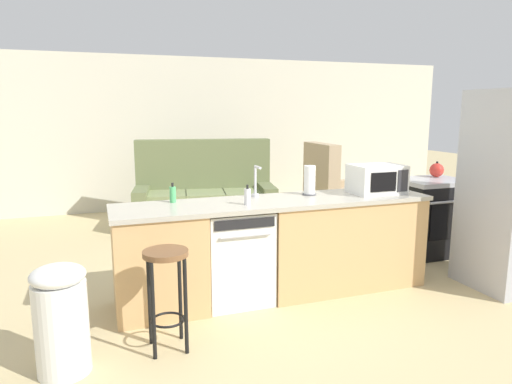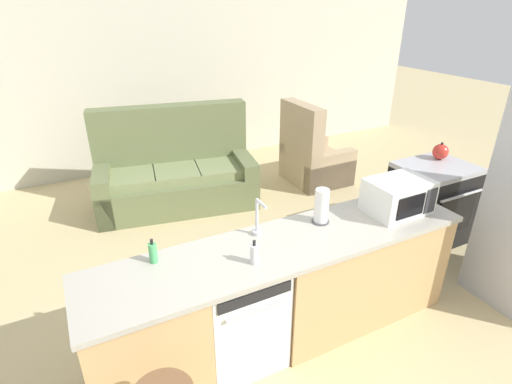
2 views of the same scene
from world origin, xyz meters
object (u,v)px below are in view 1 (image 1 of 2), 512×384
at_px(dish_soap_bottle, 173,194).
at_px(couch, 205,199).
at_px(kettle, 437,170).
at_px(refrigerator, 512,191).
at_px(microwave, 377,179).
at_px(stove_range, 430,216).
at_px(trash_bin, 61,318).
at_px(paper_towel_roll, 310,181).
at_px(armchair, 332,197).
at_px(soap_bottle, 247,196).
at_px(dishwasher, 235,255).
at_px(bar_stool, 166,278).

distance_m(dish_soap_bottle, couch, 2.74).
bearing_deg(kettle, refrigerator, -97.83).
xyz_separation_m(refrigerator, microwave, (-1.14, 0.55, 0.09)).
xyz_separation_m(stove_range, kettle, (0.17, 0.13, 0.53)).
bearing_deg(trash_bin, paper_towel_roll, 22.00).
bearing_deg(microwave, paper_towel_roll, 168.13).
relative_size(microwave, armchair, 0.42).
relative_size(soap_bottle, couch, 0.08).
bearing_deg(soap_bottle, trash_bin, -156.78).
bearing_deg(stove_range, paper_towel_roll, -167.18).
bearing_deg(kettle, soap_bottle, -163.58).
bearing_deg(microwave, trash_bin, -165.31).
relative_size(dishwasher, couch, 0.39).
height_order(dishwasher, microwave, microwave).
xyz_separation_m(dishwasher, armchair, (2.34, 2.48, -0.07)).
bearing_deg(stove_range, microwave, -154.35).
bearing_deg(trash_bin, bar_stool, 6.23).
height_order(microwave, kettle, microwave).
height_order(dishwasher, bar_stool, dishwasher).
bearing_deg(microwave, bar_stool, -162.71).
xyz_separation_m(bar_stool, trash_bin, (-0.70, -0.08, -0.16)).
bearing_deg(trash_bin, kettle, 18.91).
bearing_deg(paper_towel_roll, bar_stool, -151.63).
height_order(refrigerator, trash_bin, refrigerator).
height_order(kettle, couch, couch).
distance_m(dish_soap_bottle, armchair, 3.69).
bearing_deg(dish_soap_bottle, dishwasher, -22.02).
xyz_separation_m(bar_stool, couch, (1.07, 3.42, -0.14)).
xyz_separation_m(stove_range, microwave, (-1.14, -0.55, 0.59)).
bearing_deg(armchair, soap_bottle, -131.04).
distance_m(dish_soap_bottle, kettle, 3.31).
height_order(refrigerator, kettle, refrigerator).
height_order(bar_stool, couch, couch).
height_order(paper_towel_roll, armchair, armchair).
bearing_deg(couch, dishwasher, -97.41).
bearing_deg(dishwasher, microwave, -0.05).
bearing_deg(armchair, dishwasher, -133.33).
xyz_separation_m(stove_range, dish_soap_bottle, (-3.11, -0.34, 0.52)).
bearing_deg(dish_soap_bottle, couch, 71.14).
bearing_deg(trash_bin, dishwasher, 28.12).
height_order(stove_range, dish_soap_bottle, dish_soap_bottle).
relative_size(bar_stool, couch, 0.35).
height_order(dishwasher, trash_bin, dishwasher).
bearing_deg(couch, armchair, -7.62).
xyz_separation_m(soap_bottle, dish_soap_bottle, (-0.59, 0.32, 0.00)).
distance_m(stove_range, soap_bottle, 2.66).
bearing_deg(trash_bin, soap_bottle, 23.22).
height_order(dish_soap_bottle, trash_bin, dish_soap_bottle).
distance_m(microwave, trash_bin, 3.03).
relative_size(dish_soap_bottle, couch, 0.08).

